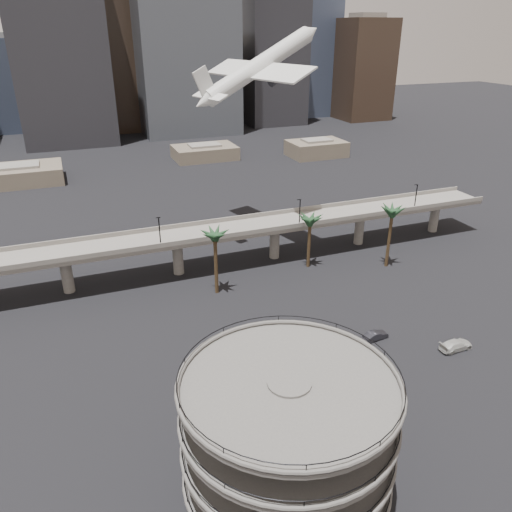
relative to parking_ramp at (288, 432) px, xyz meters
name	(u,v)px	position (x,y,z in m)	size (l,w,h in m)	color
ground	(366,442)	(13.00, 4.00, -9.84)	(700.00, 700.00, 0.00)	black
parking_ramp	(288,432)	(0.00, 0.00, 0.00)	(22.20, 22.20, 17.35)	#53504D
overpass	(227,234)	(13.00, 59.00, -2.50)	(130.00, 9.30, 14.70)	slate
palm_trees	(309,224)	(27.02, 48.65, 1.59)	(42.40, 10.40, 14.00)	#40301B
low_buildings	(171,159)	(19.89, 146.30, -6.97)	(135.00, 27.50, 6.80)	brown
skyline	(148,44)	(28.11, 221.09, 30.06)	(269.00, 86.00, 109.25)	#7F6C58
airborne_jet	(259,66)	(25.94, 73.34, 29.79)	(34.36, 32.21, 18.17)	silver
car_a	(321,344)	(17.17, 23.78, -9.01)	(1.94, 4.83, 1.64)	#AD1818
car_b	(375,335)	(26.88, 22.90, -9.09)	(1.57, 4.50, 1.48)	#222228
car_c	(456,345)	(37.38, 15.75, -9.00)	(2.34, 5.75, 1.67)	beige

